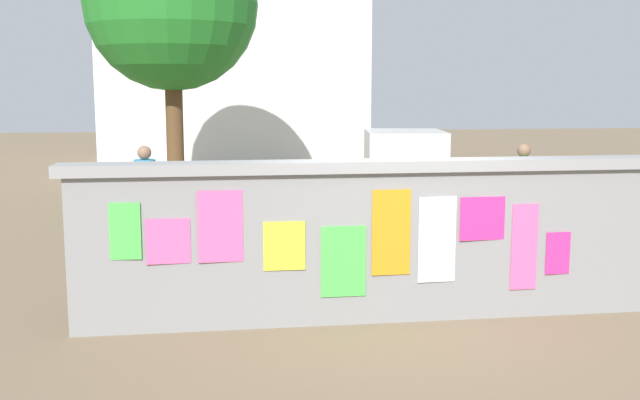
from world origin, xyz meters
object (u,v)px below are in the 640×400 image
Objects in this scene: motorcycle at (525,247)px; tree_roadside at (171,5)px; auto_rickshaw_truck at (342,190)px; person_bystander at (145,186)px; person_walking at (523,182)px; bicycle_near at (228,266)px.

tree_roadside is at bearing 121.14° from motorcycle.
person_bystander is at bearing 173.23° from auto_rickshaw_truck.
person_bystander is (-6.09, 0.46, 0.00)m from person_walking.
person_bystander is at bearing 112.15° from bicycle_near.
person_walking is 0.26× the size of tree_roadside.
motorcycle is 5.88m from person_bystander.
person_bystander is (-3.09, 0.37, 0.09)m from auto_rickshaw_truck.
auto_rickshaw_truck is 1.99× the size of motorcycle.
auto_rickshaw_truck is 2.33× the size of person_bystander.
tree_roadside is (-4.84, 8.02, 3.88)m from motorcycle.
bicycle_near is at bearing -125.20° from auto_rickshaw_truck.
bicycle_near is 1.06× the size of person_walking.
tree_roadside reaches higher than person_bystander.
bicycle_near is at bearing -82.92° from tree_roadside.
person_walking is 8.73m from tree_roadside.
person_bystander is (-5.07, 2.94, 0.52)m from motorcycle.
auto_rickshaw_truck is at bearing 178.28° from person_walking.
auto_rickshaw_truck reaches higher than person_walking.
motorcycle is at bearing -58.86° from tree_roadside.
bicycle_near is at bearing -178.94° from motorcycle.
bicycle_near is 3.31m from person_bystander.
person_walking is 1.00× the size of person_bystander.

